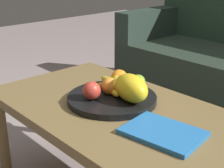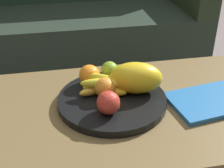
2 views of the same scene
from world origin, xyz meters
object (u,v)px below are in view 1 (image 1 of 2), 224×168
at_px(coffee_table, 113,117).
at_px(orange_left, 110,86).
at_px(melon_large_front, 131,88).
at_px(apple_left, 92,91).
at_px(apple_front, 138,82).
at_px(fruit_bowl, 112,99).
at_px(banana_bunch, 113,86).
at_px(magazine, 163,133).
at_px(orange_front, 119,78).

distance_m(coffee_table, orange_left, 0.13).
relative_size(melon_large_front, apple_left, 2.42).
relative_size(orange_left, apple_front, 1.11).
xyz_separation_m(fruit_bowl, apple_left, (-0.03, -0.08, 0.05)).
bearing_deg(apple_front, apple_left, -101.55).
xyz_separation_m(coffee_table, banana_bunch, (-0.06, 0.06, 0.10)).
relative_size(fruit_bowl, apple_front, 5.81).
relative_size(coffee_table, fruit_bowl, 2.86).
height_order(coffee_table, orange_left, orange_left).
bearing_deg(apple_left, coffee_table, 43.55).
relative_size(banana_bunch, magazine, 0.68).
height_order(fruit_bowl, magazine, fruit_bowl).
bearing_deg(orange_front, banana_bunch, -61.34).
bearing_deg(apple_left, orange_front, 100.58).
distance_m(coffee_table, magazine, 0.29).
bearing_deg(orange_left, banana_bunch, 95.42).
distance_m(apple_left, banana_bunch, 0.11).
bearing_deg(magazine, orange_left, 160.20).
height_order(melon_large_front, orange_left, melon_large_front).
distance_m(coffee_table, melon_large_front, 0.15).
relative_size(fruit_bowl, magazine, 1.43).
distance_m(orange_front, apple_front, 0.09).
bearing_deg(melon_large_front, coffee_table, -137.93).
bearing_deg(fruit_bowl, coffee_table, -39.50).
distance_m(fruit_bowl, magazine, 0.32).
relative_size(orange_front, orange_left, 1.05).
xyz_separation_m(coffee_table, apple_left, (-0.06, -0.06, 0.11)).
bearing_deg(apple_left, banana_bunch, 88.17).
xyz_separation_m(coffee_table, fruit_bowl, (-0.03, 0.03, 0.06)).
relative_size(fruit_bowl, melon_large_front, 2.06).
distance_m(banana_bunch, magazine, 0.35).
relative_size(fruit_bowl, banana_bunch, 2.12).
xyz_separation_m(fruit_bowl, apple_front, (0.02, 0.13, 0.04)).
height_order(coffee_table, apple_front, apple_front).
height_order(orange_left, banana_bunch, orange_left).
bearing_deg(apple_front, banana_bunch, -111.35).
relative_size(melon_large_front, apple_front, 2.82).
distance_m(coffee_table, apple_left, 0.14).
height_order(fruit_bowl, orange_left, orange_left).
distance_m(melon_large_front, apple_left, 0.15).
bearing_deg(banana_bunch, melon_large_front, -4.31).
relative_size(apple_front, apple_left, 0.86).
height_order(melon_large_front, apple_front, melon_large_front).
height_order(coffee_table, apple_left, apple_left).
relative_size(coffee_table, banana_bunch, 6.06).
distance_m(fruit_bowl, apple_left, 0.10).
xyz_separation_m(apple_front, banana_bunch, (-0.04, -0.10, -0.00)).
bearing_deg(orange_left, coffee_table, -31.82).
bearing_deg(fruit_bowl, apple_front, 82.75).
height_order(coffee_table, fruit_bowl, fruit_bowl).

